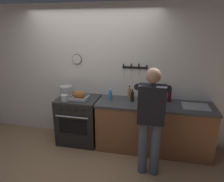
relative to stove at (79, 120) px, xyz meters
name	(u,v)px	position (x,y,z in m)	size (l,w,h in m)	color
ground_plane	(71,175)	(0.22, -0.99, -0.45)	(8.00, 8.00, 0.00)	#937251
wall_back	(94,74)	(0.22, 0.36, 0.85)	(6.00, 0.13, 2.60)	white
counter_block	(154,126)	(1.43, 0.00, 0.01)	(2.03, 0.65, 0.90)	brown
stove	(79,120)	(0.00, 0.00, 0.00)	(0.76, 0.67, 0.90)	black
person_cook	(151,116)	(1.37, -0.65, 0.50)	(0.51, 0.63, 1.66)	#4C566B
roasting_pan	(79,96)	(0.05, -0.08, 0.53)	(0.35, 0.26, 0.17)	#B7B7BC
stock_pot	(66,91)	(-0.27, 0.08, 0.55)	(0.23, 0.23, 0.19)	#B7B7BC
saucepan	(65,98)	(-0.18, -0.20, 0.51)	(0.13, 0.13, 0.11)	#B7B7BC
cutting_board	(150,105)	(1.35, -0.11, 0.46)	(0.36, 0.24, 0.02)	tan
bottle_cooking_oil	(150,96)	(1.33, 0.04, 0.57)	(0.07, 0.07, 0.28)	gold
bottle_hot_sauce	(156,96)	(1.43, 0.20, 0.52)	(0.05, 0.05, 0.16)	red
bottle_vinegar	(129,93)	(0.95, 0.16, 0.55)	(0.07, 0.07, 0.25)	#997F4C
bottle_dish_soap	(110,95)	(0.62, 0.04, 0.54)	(0.07, 0.07, 0.21)	#338CCC
bottle_soy_sauce	(132,96)	(1.02, 0.04, 0.54)	(0.06, 0.06, 0.22)	black
bottle_wine_red	(169,95)	(1.67, 0.16, 0.58)	(0.07, 0.07, 0.30)	#47141E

